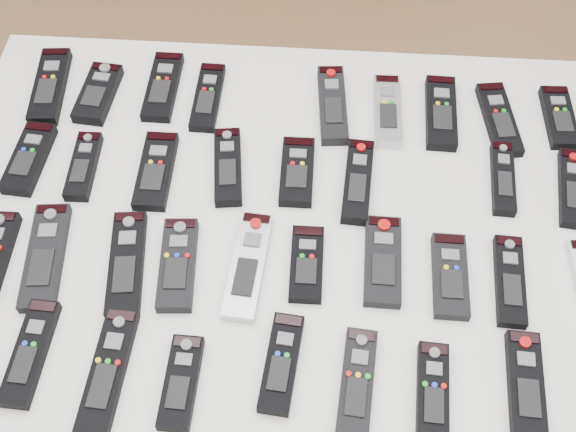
# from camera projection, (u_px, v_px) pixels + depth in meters

# --- Properties ---
(ground) EXTENTS (4.00, 4.00, 0.00)m
(ground) POSITION_uv_depth(u_px,v_px,m) (311.00, 373.00, 1.94)
(ground) COLOR #98784D
(ground) RESTS_ON ground
(table) EXTENTS (1.25, 0.88, 0.78)m
(table) POSITION_uv_depth(u_px,v_px,m) (288.00, 240.00, 1.32)
(table) COLOR white
(table) RESTS_ON ground
(remote_0) EXTENTS (0.07, 0.20, 0.02)m
(remote_0) POSITION_uv_depth(u_px,v_px,m) (50.00, 86.00, 1.44)
(remote_0) COLOR black
(remote_0) RESTS_ON table
(remote_1) EXTENTS (0.07, 0.15, 0.02)m
(remote_1) POSITION_uv_depth(u_px,v_px,m) (98.00, 93.00, 1.43)
(remote_1) COLOR black
(remote_1) RESTS_ON table
(remote_2) EXTENTS (0.06, 0.18, 0.02)m
(remote_2) POSITION_uv_depth(u_px,v_px,m) (163.00, 87.00, 1.44)
(remote_2) COLOR black
(remote_2) RESTS_ON table
(remote_3) EXTENTS (0.05, 0.17, 0.02)m
(remote_3) POSITION_uv_depth(u_px,v_px,m) (208.00, 97.00, 1.43)
(remote_3) COLOR black
(remote_3) RESTS_ON table
(remote_4) EXTENTS (0.07, 0.19, 0.02)m
(remote_4) POSITION_uv_depth(u_px,v_px,m) (332.00, 105.00, 1.41)
(remote_4) COLOR black
(remote_4) RESTS_ON table
(remote_5) EXTENTS (0.05, 0.17, 0.02)m
(remote_5) POSITION_uv_depth(u_px,v_px,m) (387.00, 111.00, 1.40)
(remote_5) COLOR #B7B7BC
(remote_5) RESTS_ON table
(remote_6) EXTENTS (0.06, 0.18, 0.02)m
(remote_6) POSITION_uv_depth(u_px,v_px,m) (441.00, 113.00, 1.40)
(remote_6) COLOR black
(remote_6) RESTS_ON table
(remote_7) EXTENTS (0.08, 0.18, 0.02)m
(remote_7) POSITION_uv_depth(u_px,v_px,m) (499.00, 119.00, 1.39)
(remote_7) COLOR black
(remote_7) RESTS_ON table
(remote_8) EXTENTS (0.06, 0.15, 0.02)m
(remote_8) POSITION_uv_depth(u_px,v_px,m) (559.00, 117.00, 1.40)
(remote_8) COLOR black
(remote_8) RESTS_ON table
(remote_9) EXTENTS (0.07, 0.16, 0.02)m
(remote_9) POSITION_uv_depth(u_px,v_px,m) (29.00, 158.00, 1.34)
(remote_9) COLOR black
(remote_9) RESTS_ON table
(remote_10) EXTENTS (0.05, 0.15, 0.02)m
(remote_10) POSITION_uv_depth(u_px,v_px,m) (84.00, 166.00, 1.33)
(remote_10) COLOR black
(remote_10) RESTS_ON table
(remote_11) EXTENTS (0.06, 0.17, 0.02)m
(remote_11) POSITION_uv_depth(u_px,v_px,m) (156.00, 171.00, 1.32)
(remote_11) COLOR black
(remote_11) RESTS_ON table
(remote_12) EXTENTS (0.07, 0.17, 0.02)m
(remote_12) POSITION_uv_depth(u_px,v_px,m) (228.00, 167.00, 1.33)
(remote_12) COLOR black
(remote_12) RESTS_ON table
(remote_13) EXTENTS (0.06, 0.15, 0.02)m
(remote_13) POSITION_uv_depth(u_px,v_px,m) (297.00, 172.00, 1.32)
(remote_13) COLOR black
(remote_13) RESTS_ON table
(remote_14) EXTENTS (0.06, 0.18, 0.02)m
(remote_14) POSITION_uv_depth(u_px,v_px,m) (358.00, 181.00, 1.31)
(remote_14) COLOR black
(remote_14) RESTS_ON table
(remote_15) EXTENTS (0.05, 0.16, 0.02)m
(remote_15) POSITION_uv_depth(u_px,v_px,m) (503.00, 178.00, 1.31)
(remote_15) COLOR black
(remote_15) RESTS_ON table
(remote_16) EXTENTS (0.07, 0.17, 0.02)m
(remote_16) POSITION_uv_depth(u_px,v_px,m) (572.00, 188.00, 1.30)
(remote_16) COLOR black
(remote_16) RESTS_ON table
(remote_18) EXTENTS (0.08, 0.21, 0.02)m
(remote_18) POSITION_uv_depth(u_px,v_px,m) (45.00, 256.00, 1.22)
(remote_18) COLOR black
(remote_18) RESTS_ON table
(remote_19) EXTENTS (0.08, 0.20, 0.02)m
(remote_19) POSITION_uv_depth(u_px,v_px,m) (127.00, 263.00, 1.21)
(remote_19) COLOR black
(remote_19) RESTS_ON table
(remote_20) EXTENTS (0.07, 0.18, 0.02)m
(remote_20) POSITION_uv_depth(u_px,v_px,m) (178.00, 264.00, 1.21)
(remote_20) COLOR black
(remote_20) RESTS_ON table
(remote_21) EXTENTS (0.07, 0.21, 0.02)m
(remote_21) POSITION_uv_depth(u_px,v_px,m) (248.00, 265.00, 1.21)
(remote_21) COLOR #B7B7BC
(remote_21) RESTS_ON table
(remote_22) EXTENTS (0.06, 0.14, 0.02)m
(remote_22) POSITION_uv_depth(u_px,v_px,m) (307.00, 264.00, 1.21)
(remote_22) COLOR black
(remote_22) RESTS_ON table
(remote_23) EXTENTS (0.06, 0.17, 0.02)m
(remote_23) POSITION_uv_depth(u_px,v_px,m) (383.00, 261.00, 1.21)
(remote_23) COLOR black
(remote_23) RESTS_ON table
(remote_24) EXTENTS (0.06, 0.16, 0.02)m
(remote_24) POSITION_uv_depth(u_px,v_px,m) (450.00, 276.00, 1.20)
(remote_24) COLOR black
(remote_24) RESTS_ON table
(remote_25) EXTENTS (0.05, 0.17, 0.02)m
(remote_25) POSITION_uv_depth(u_px,v_px,m) (510.00, 281.00, 1.19)
(remote_25) COLOR black
(remote_25) RESTS_ON table
(remote_28) EXTENTS (0.06, 0.18, 0.02)m
(remote_28) POSITION_uv_depth(u_px,v_px,m) (30.00, 353.00, 1.12)
(remote_28) COLOR black
(remote_28) RESTS_ON table
(remote_29) EXTENTS (0.06, 0.21, 0.02)m
(remote_29) POSITION_uv_depth(u_px,v_px,m) (108.00, 371.00, 1.11)
(remote_29) COLOR black
(remote_29) RESTS_ON table
(remote_30) EXTENTS (0.05, 0.15, 0.02)m
(remote_30) POSITION_uv_depth(u_px,v_px,m) (181.00, 382.00, 1.09)
(remote_30) COLOR black
(remote_30) RESTS_ON table
(remote_31) EXTENTS (0.06, 0.16, 0.02)m
(remote_31) POSITION_uv_depth(u_px,v_px,m) (281.00, 363.00, 1.11)
(remote_31) COLOR black
(remote_31) RESTS_ON table
(remote_32) EXTENTS (0.06, 0.18, 0.02)m
(remote_32) POSITION_uv_depth(u_px,v_px,m) (357.00, 384.00, 1.09)
(remote_32) COLOR black
(remote_32) RESTS_ON table
(remote_33) EXTENTS (0.05, 0.16, 0.02)m
(remote_33) POSITION_uv_depth(u_px,v_px,m) (433.00, 394.00, 1.08)
(remote_33) COLOR black
(remote_33) RESTS_ON table
(remote_34) EXTENTS (0.06, 0.17, 0.02)m
(remote_34) POSITION_uv_depth(u_px,v_px,m) (526.00, 385.00, 1.09)
(remote_34) COLOR black
(remote_34) RESTS_ON table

